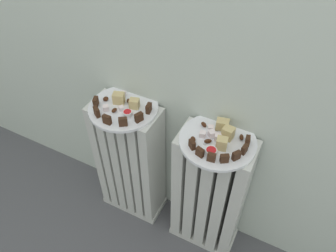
{
  "coord_description": "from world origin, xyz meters",
  "views": [
    {
      "loc": [
        0.39,
        -0.49,
        1.5
      ],
      "look_at": [
        0.0,
        0.28,
        0.65
      ],
      "focal_mm": 34.31,
      "sensor_mm": 36.0,
      "label": 1
    }
  ],
  "objects_px": {
    "plate_right": "(218,141)",
    "jam_bowl_right": "(211,151)",
    "fork": "(214,137)",
    "jam_bowl_left": "(128,113)",
    "radiator_right": "(209,195)",
    "radiator_left": "(130,163)",
    "plate_left": "(123,108)"
  },
  "relations": [
    {
      "from": "radiator_right",
      "to": "jam_bowl_right",
      "type": "xyz_separation_m",
      "value": [
        0.0,
        -0.07,
        0.36
      ]
    },
    {
      "from": "fork",
      "to": "plate_left",
      "type": "bearing_deg",
      "value": -179.22
    },
    {
      "from": "radiator_right",
      "to": "jam_bowl_left",
      "type": "xyz_separation_m",
      "value": [
        -0.35,
        -0.04,
        0.36
      ]
    },
    {
      "from": "jam_bowl_left",
      "to": "jam_bowl_right",
      "type": "bearing_deg",
      "value": -5.52
    },
    {
      "from": "jam_bowl_left",
      "to": "jam_bowl_right",
      "type": "relative_size",
      "value": 0.89
    },
    {
      "from": "radiator_right",
      "to": "radiator_left",
      "type": "bearing_deg",
      "value": 180.0
    },
    {
      "from": "plate_right",
      "to": "jam_bowl_right",
      "type": "bearing_deg",
      "value": -88.54
    },
    {
      "from": "radiator_right",
      "to": "plate_right",
      "type": "xyz_separation_m",
      "value": [
        0.0,
        0.0,
        0.34
      ]
    },
    {
      "from": "plate_left",
      "to": "jam_bowl_left",
      "type": "distance_m",
      "value": 0.06
    },
    {
      "from": "fork",
      "to": "radiator_left",
      "type": "bearing_deg",
      "value": -179.22
    },
    {
      "from": "plate_right",
      "to": "jam_bowl_right",
      "type": "relative_size",
      "value": 6.75
    },
    {
      "from": "plate_left",
      "to": "fork",
      "type": "relative_size",
      "value": 3.04
    },
    {
      "from": "radiator_right",
      "to": "jam_bowl_right",
      "type": "height_order",
      "value": "jam_bowl_right"
    },
    {
      "from": "plate_left",
      "to": "radiator_left",
      "type": "bearing_deg",
      "value": 135.0
    },
    {
      "from": "plate_right",
      "to": "jam_bowl_right",
      "type": "height_order",
      "value": "jam_bowl_right"
    },
    {
      "from": "fork",
      "to": "radiator_right",
      "type": "bearing_deg",
      "value": -17.97
    },
    {
      "from": "plate_right",
      "to": "fork",
      "type": "xyz_separation_m",
      "value": [
        -0.02,
        0.01,
        0.01
      ]
    },
    {
      "from": "plate_left",
      "to": "jam_bowl_right",
      "type": "distance_m",
      "value": 0.4
    },
    {
      "from": "radiator_left",
      "to": "plate_right",
      "type": "height_order",
      "value": "plate_right"
    },
    {
      "from": "plate_left",
      "to": "plate_right",
      "type": "bearing_deg",
      "value": 0.0
    },
    {
      "from": "plate_left",
      "to": "jam_bowl_left",
      "type": "height_order",
      "value": "jam_bowl_left"
    },
    {
      "from": "jam_bowl_left",
      "to": "radiator_left",
      "type": "bearing_deg",
      "value": 139.68
    },
    {
      "from": "jam_bowl_right",
      "to": "jam_bowl_left",
      "type": "bearing_deg",
      "value": 174.48
    },
    {
      "from": "jam_bowl_right",
      "to": "radiator_left",
      "type": "bearing_deg",
      "value": 169.7
    },
    {
      "from": "fork",
      "to": "plate_right",
      "type": "bearing_deg",
      "value": -17.97
    },
    {
      "from": "jam_bowl_right",
      "to": "plate_left",
      "type": "bearing_deg",
      "value": 169.7
    },
    {
      "from": "plate_left",
      "to": "plate_right",
      "type": "xyz_separation_m",
      "value": [
        0.4,
        0.0,
        0.0
      ]
    },
    {
      "from": "radiator_right",
      "to": "fork",
      "type": "xyz_separation_m",
      "value": [
        -0.02,
        0.01,
        0.35
      ]
    },
    {
      "from": "plate_left",
      "to": "jam_bowl_right",
      "type": "height_order",
      "value": "jam_bowl_right"
    },
    {
      "from": "radiator_left",
      "to": "radiator_right",
      "type": "relative_size",
      "value": 1.0
    },
    {
      "from": "radiator_left",
      "to": "plate_right",
      "type": "bearing_deg",
      "value": -0.0
    },
    {
      "from": "radiator_right",
      "to": "fork",
      "type": "distance_m",
      "value": 0.35
    }
  ]
}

